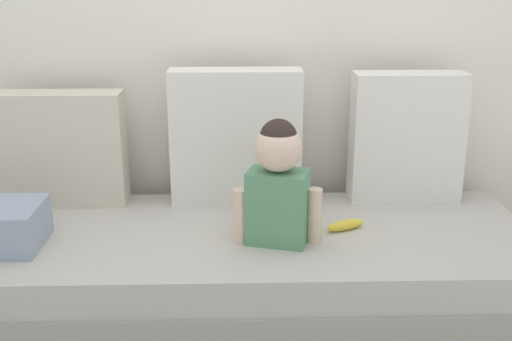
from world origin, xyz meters
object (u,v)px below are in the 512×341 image
at_px(couch, 237,273).
at_px(throw_pillow_left, 63,149).
at_px(toddler, 278,181).
at_px(banana, 345,225).
at_px(throw_pillow_right, 406,138).
at_px(throw_pillow_center, 236,137).

distance_m(couch, throw_pillow_left, 0.93).
height_order(couch, toddler, toddler).
distance_m(toddler, banana, 0.37).
xyz_separation_m(throw_pillow_left, toddler, (0.90, -0.45, -0.00)).
relative_size(throw_pillow_right, banana, 3.34).
height_order(couch, throw_pillow_left, throw_pillow_left).
bearing_deg(couch, toddler, -33.93).
bearing_deg(throw_pillow_left, couch, -24.84).
height_order(couch, throw_pillow_center, throw_pillow_center).
relative_size(throw_pillow_center, banana, 3.44).
xyz_separation_m(couch, throw_pillow_right, (0.74, 0.34, 0.47)).
relative_size(couch, throw_pillow_left, 4.56).
bearing_deg(banana, throw_pillow_right, 47.98).
bearing_deg(throw_pillow_right, throw_pillow_left, 180.00).
distance_m(throw_pillow_center, banana, 0.62).
height_order(throw_pillow_center, throw_pillow_right, throw_pillow_center).
distance_m(couch, banana, 0.48).
height_order(throw_pillow_left, throw_pillow_right, throw_pillow_right).
xyz_separation_m(throw_pillow_center, throw_pillow_right, (0.74, 0.00, -0.01)).
relative_size(throw_pillow_left, banana, 3.10).
xyz_separation_m(couch, banana, (0.43, -0.00, 0.20)).
bearing_deg(throw_pillow_center, throw_pillow_left, 180.00).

